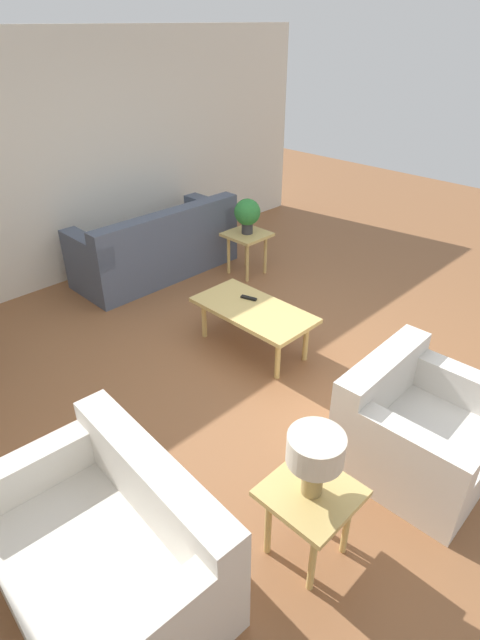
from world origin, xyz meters
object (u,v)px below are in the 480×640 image
at_px(loveseat, 110,550).
at_px(side_table_lamp, 310,502).
at_px(armchair, 415,429).
at_px(potted_plant, 247,213).
at_px(coffee_table, 253,312).
at_px(table_lamp, 315,454).
at_px(sofa, 158,249).
at_px(side_table_plant, 247,240).

height_order(loveseat, side_table_lamp, loveseat).
distance_m(armchair, potted_plant, 3.34).
relative_size(coffee_table, potted_plant, 2.77).
xyz_separation_m(loveseat, side_table_lamp, (-0.64, -0.91, 0.15)).
xyz_separation_m(coffee_table, side_table_lamp, (-1.72, 1.35, 0.05)).
relative_size(loveseat, coffee_table, 1.22).
distance_m(potted_plant, table_lamp, 3.84).
distance_m(side_table_lamp, potted_plant, 3.86).
bearing_deg(loveseat, table_lamp, 58.38).
distance_m(sofa, side_table_plant, 1.09).
distance_m(coffee_table, table_lamp, 2.23).
relative_size(sofa, side_table_lamp, 3.81).
distance_m(loveseat, side_table_lamp, 1.12).
relative_size(coffee_table, table_lamp, 2.87).
bearing_deg(side_table_plant, table_lamp, 139.33).
distance_m(armchair, side_table_plant, 3.31).
bearing_deg(sofa, side_table_lamp, 65.11).
relative_size(sofa, potted_plant, 4.81).
relative_size(loveseat, side_table_lamp, 2.67).
height_order(sofa, side_table_plant, sofa).
relative_size(sofa, side_table_plant, 3.81).
distance_m(armchair, loveseat, 2.13).
xyz_separation_m(loveseat, side_table_plant, (2.28, -3.41, 0.15)).
bearing_deg(side_table_lamp, potted_plant, -40.67).
bearing_deg(armchair, potted_plant, 63.53).
xyz_separation_m(armchair, loveseat, (0.72, 2.00, -0.01)).
relative_size(armchair, side_table_plant, 1.88).
bearing_deg(coffee_table, loveseat, 115.54).
xyz_separation_m(coffee_table, side_table_plant, (1.20, -1.15, 0.05)).
distance_m(sofa, side_table_lamp, 4.06).
distance_m(loveseat, table_lamp, 1.23).
relative_size(sofa, table_lamp, 4.98).
relative_size(coffee_table, side_table_plant, 2.20).
xyz_separation_m(sofa, armchair, (-3.75, 0.63, -0.03)).
xyz_separation_m(side_table_plant, potted_plant, (0.00, -0.00, 0.34)).
bearing_deg(potted_plant, coffee_table, 136.15).
relative_size(sofa, armchair, 2.03).
xyz_separation_m(loveseat, potted_plant, (2.28, -3.41, 0.49)).
bearing_deg(coffee_table, potted_plant, -43.85).
bearing_deg(side_table_plant, armchair, 154.85).
bearing_deg(coffee_table, table_lamp, 141.75).
bearing_deg(armchair, side_table_lamp, 174.54).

